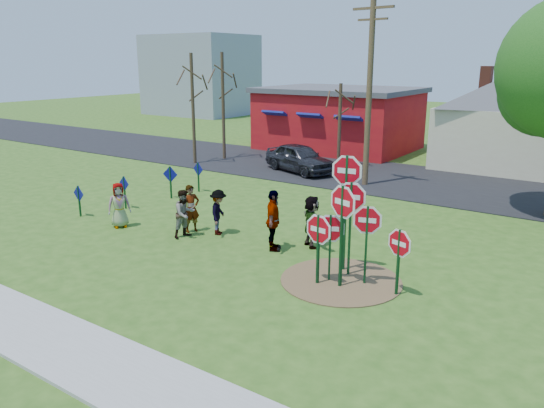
{
  "coord_description": "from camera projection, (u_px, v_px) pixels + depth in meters",
  "views": [
    {
      "loc": [
        10.32,
        -12.72,
        5.68
      ],
      "look_at": [
        0.99,
        0.9,
        1.13
      ],
      "focal_mm": 35.0,
      "sensor_mm": 36.0,
      "label": 1
    }
  ],
  "objects": [
    {
      "name": "person_d",
      "position": [
        219.0,
        212.0,
        17.53
      ],
      "size": [
        0.94,
        1.13,
        1.52
      ],
      "primitive_type": "imported",
      "rotation": [
        0.0,
        0.0,
        2.03
      ],
      "color": "#2F2E33",
      "rests_on": "ground"
    },
    {
      "name": "blue_diamond_a",
      "position": [
        79.0,
        197.0,
        19.54
      ],
      "size": [
        0.62,
        0.06,
        1.18
      ],
      "rotation": [
        0.0,
        0.0,
        -0.07
      ],
      "color": "#103C1C",
      "rests_on": "ground"
    },
    {
      "name": "blue_diamond_d",
      "position": [
        198.0,
        173.0,
        23.16
      ],
      "size": [
        0.62,
        0.1,
        1.32
      ],
      "rotation": [
        0.0,
        0.0,
        -0.13
      ],
      "color": "#103C1C",
      "rests_on": "ground"
    },
    {
      "name": "utility_pole",
      "position": [
        369.0,
        89.0,
        23.41
      ],
      "size": [
        2.02,
        0.42,
        8.31
      ],
      "rotation": [
        0.0,
        0.0,
        -0.15
      ],
      "color": "#4C3823",
      "rests_on": "ground"
    },
    {
      "name": "stop_sign_e",
      "position": [
        330.0,
        234.0,
        13.69
      ],
      "size": [
        0.92,
        0.44,
        1.95
      ],
      "rotation": [
        0.0,
        0.0,
        0.43
      ],
      "color": "#103C1C",
      "rests_on": "ground"
    },
    {
      "name": "bare_tree_west",
      "position": [
        192.0,
        93.0,
        28.63
      ],
      "size": [
        1.8,
        1.8,
        5.97
      ],
      "color": "#382819",
      "rests_on": "ground"
    },
    {
      "name": "dirt_patch",
      "position": [
        341.0,
        280.0,
        13.99
      ],
      "size": [
        3.2,
        3.2,
        0.03
      ],
      "primitive_type": "cylinder",
      "color": "brown",
      "rests_on": "ground"
    },
    {
      "name": "stop_sign_b",
      "position": [
        346.0,
        183.0,
        14.07
      ],
      "size": [
        1.1,
        0.24,
        3.38
      ],
      "rotation": [
        0.0,
        0.0,
        0.2
      ],
      "color": "#103C1C",
      "rests_on": "ground"
    },
    {
      "name": "person_c",
      "position": [
        184.0,
        214.0,
        17.25
      ],
      "size": [
        0.74,
        0.87,
        1.59
      ],
      "primitive_type": "imported",
      "rotation": [
        0.0,
        0.0,
        1.38
      ],
      "color": "brown",
      "rests_on": "ground"
    },
    {
      "name": "cream_house",
      "position": [
        527.0,
        113.0,
        27.78
      ],
      "size": [
        9.4,
        9.4,
        6.5
      ],
      "color": "beige",
      "rests_on": "ground"
    },
    {
      "name": "suv",
      "position": [
        300.0,
        158.0,
        27.13
      ],
      "size": [
        4.54,
        3.03,
        1.44
      ],
      "primitive_type": "imported",
      "rotation": [
        0.0,
        0.0,
        1.22
      ],
      "color": "#303136",
      "rests_on": "road"
    },
    {
      "name": "person_f",
      "position": [
        312.0,
        221.0,
        16.34
      ],
      "size": [
        1.5,
        1.3,
        1.64
      ],
      "primitive_type": "imported",
      "rotation": [
        0.0,
        0.0,
        2.49
      ],
      "color": "#25582F",
      "rests_on": "ground"
    },
    {
      "name": "stop_sign_g",
      "position": [
        351.0,
        207.0,
        13.89
      ],
      "size": [
        1.04,
        0.3,
        2.73
      ],
      "rotation": [
        0.0,
        0.0,
        0.27
      ],
      "color": "#103C1C",
      "rests_on": "ground"
    },
    {
      "name": "stop_sign_a",
      "position": [
        318.0,
        235.0,
        13.46
      ],
      "size": [
        1.05,
        0.18,
        2.02
      ],
      "rotation": [
        0.0,
        0.0,
        -0.15
      ],
      "color": "#103C1C",
      "rests_on": "ground"
    },
    {
      "name": "red_building",
      "position": [
        339.0,
        118.0,
        34.03
      ],
      "size": [
        9.4,
        7.69,
        3.9
      ],
      "color": "#A21017",
      "rests_on": "ground"
    },
    {
      "name": "distant_building",
      "position": [
        201.0,
        75.0,
        55.31
      ],
      "size": [
        10.0,
        8.0,
        8.0
      ],
      "primitive_type": "cube",
      "color": "#8C939E",
      "rests_on": "ground"
    },
    {
      "name": "blue_diamond_b",
      "position": [
        124.0,
        188.0,
        20.53
      ],
      "size": [
        0.6,
        0.08,
        1.31
      ],
      "rotation": [
        0.0,
        0.0,
        -0.11
      ],
      "color": "#103C1C",
      "rests_on": "ground"
    },
    {
      "name": "blue_diamond_c",
      "position": [
        170.0,
        178.0,
        22.05
      ],
      "size": [
        0.68,
        0.18,
        1.38
      ],
      "rotation": [
        0.0,
        0.0,
        0.23
      ],
      "color": "#103C1C",
      "rests_on": "ground"
    },
    {
      "name": "bare_tree_mid",
      "position": [
        223.0,
        91.0,
        29.93
      ],
      "size": [
        1.8,
        1.8,
        6.02
      ],
      "color": "#382819",
      "rests_on": "ground"
    },
    {
      "name": "person_b",
      "position": [
        191.0,
        209.0,
        17.78
      ],
      "size": [
        0.59,
        0.69,
        1.62
      ],
      "primitive_type": "imported",
      "rotation": [
        0.0,
        0.0,
        1.17
      ],
      "color": "#29726F",
      "rests_on": "ground"
    },
    {
      "name": "stop_sign_f",
      "position": [
        399.0,
        247.0,
        12.82
      ],
      "size": [
        0.91,
        0.32,
        1.84
      ],
      "rotation": [
        0.0,
        0.0,
        -0.33
      ],
      "color": "#103C1C",
      "rests_on": "ground"
    },
    {
      "name": "bare_tree_east",
      "position": [
        340.0,
        114.0,
        27.8
      ],
      "size": [
        1.8,
        1.8,
        4.44
      ],
      "color": "#382819",
      "rests_on": "ground"
    },
    {
      "name": "road",
      "position": [
        376.0,
        176.0,
        26.39
      ],
      "size": [
        120.0,
        7.5,
        0.04
      ],
      "primitive_type": "cube",
      "color": "black",
      "rests_on": "ground"
    },
    {
      "name": "person_a",
      "position": [
        119.0,
        205.0,
        18.28
      ],
      "size": [
        0.84,
        0.92,
        1.57
      ],
      "primitive_type": "imported",
      "rotation": [
        0.0,
        0.0,
        1.0
      ],
      "color": "#374189",
      "rests_on": "ground"
    },
    {
      "name": "stop_sign_d",
      "position": [
        367.0,
        226.0,
        13.4
      ],
      "size": [
        0.96,
        0.33,
        2.24
      ],
      "rotation": [
        0.0,
        0.0,
        0.32
      ],
      "color": "#103C1C",
      "rests_on": "ground"
    },
    {
      "name": "person_e",
      "position": [
        273.0,
        221.0,
        16.01
      ],
      "size": [
        0.93,
        1.19,
        1.89
      ],
      "primitive_type": "imported",
      "rotation": [
        0.0,
        0.0,
        2.06
      ],
      "color": "#482952",
      "rests_on": "ground"
    },
    {
      "name": "ground",
      "position": [
        231.0,
        239.0,
        17.25
      ],
      "size": [
        120.0,
        120.0,
        0.0
      ],
      "primitive_type": "plane",
      "color": "#2E5418",
      "rests_on": "ground"
    },
    {
      "name": "sidewalk",
      "position": [
        24.0,
        327.0,
        11.51
      ],
      "size": [
        22.0,
        1.8,
        0.08
      ],
      "primitive_type": "cube",
      "color": "#9E9E99",
      "rests_on": "ground"
    },
    {
      "name": "stop_sign_c",
      "position": [
        342.0,
        213.0,
        13.12
      ],
      "size": [
        1.09,
        0.37,
        2.83
      ],
      "rotation": [
        0.0,
        0.0,
        -0.31
      ],
      "color": "#103C1C",
      "rests_on": "ground"
    }
  ]
}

